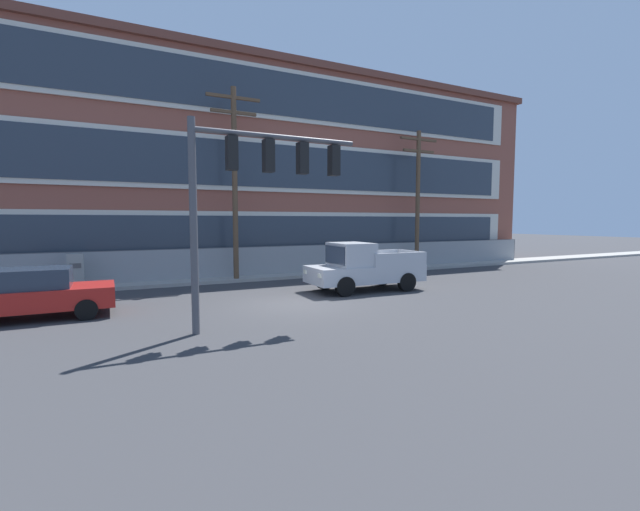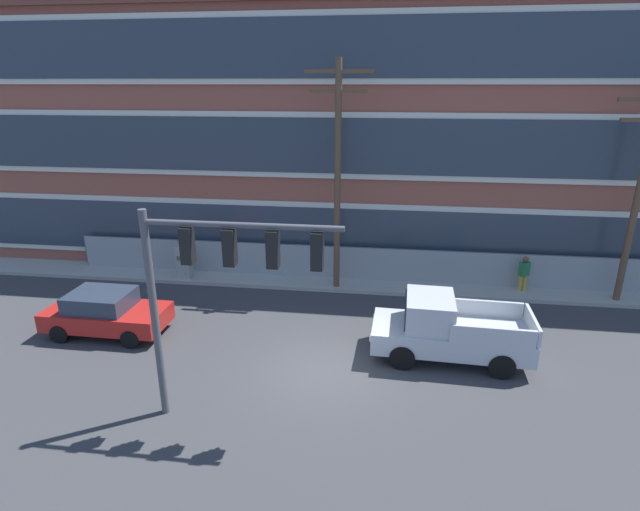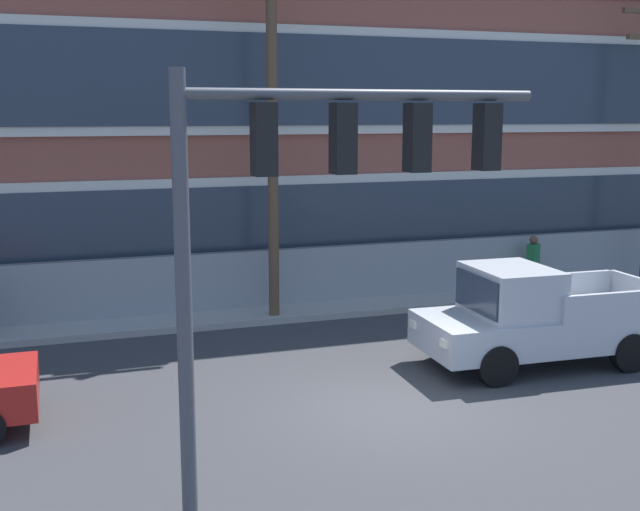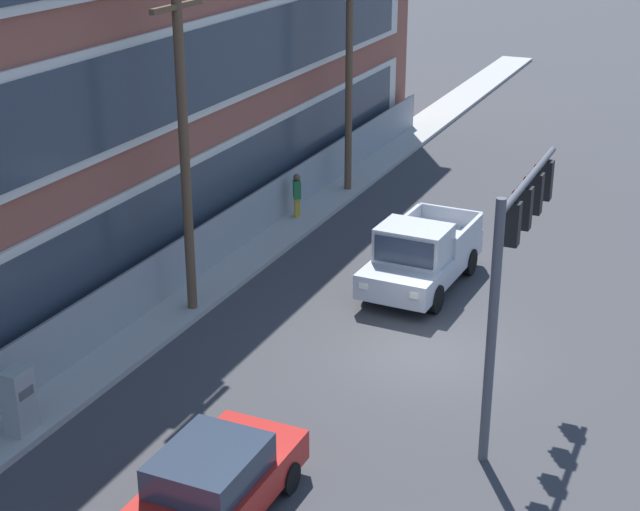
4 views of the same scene
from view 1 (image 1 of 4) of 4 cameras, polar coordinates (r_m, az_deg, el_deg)
The scene contains 11 objects.
ground_plane at distance 15.64m, azimuth -3.47°, elevation -6.44°, with size 160.00×160.00×0.00m, color #38383A.
sidewalk_building_side at distance 22.16m, azimuth -10.77°, elevation -3.01°, with size 80.00×1.87×0.16m, color #9E9B93.
brick_mill_building at distance 27.56m, azimuth -13.42°, elevation 10.72°, with size 42.36×9.76×11.93m.
chain_link_fence at distance 24.00m, azimuth -1.21°, elevation -0.51°, with size 33.45×0.06×1.66m.
traffic_signal_mast at distance 12.12m, azimuth -8.69°, elevation 10.30°, with size 4.90×0.43×5.66m.
pickup_truck_silver at distance 18.46m, azimuth 5.69°, elevation -1.70°, with size 5.08×2.34×2.08m.
sedan_red at distance 15.75m, azimuth -33.54°, elevation -4.18°, with size 4.20×2.01×1.56m.
utility_pole_near_corner at distance 21.47m, azimuth -11.30°, elevation 10.43°, with size 2.62×0.26×9.39m.
utility_pole_midblock at distance 26.98m, azimuth 12.91°, elevation 8.14°, with size 2.68×0.26×8.41m.
electrical_cabinet at distance 20.77m, azimuth -29.78°, elevation -2.02°, with size 0.62×0.46×1.62m.
pedestrian_near_cabinet at distance 25.18m, azimuth 5.89°, elevation 0.00°, with size 0.47×0.42×1.69m.
Camera 1 is at (-6.13, -14.07, 3.01)m, focal length 24.00 mm.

